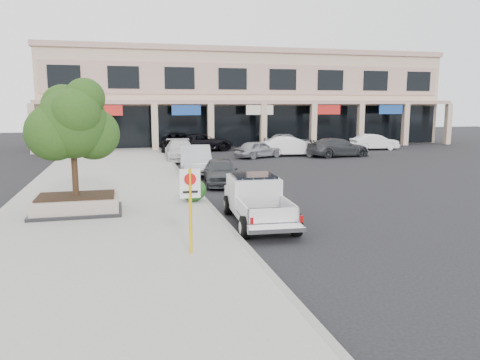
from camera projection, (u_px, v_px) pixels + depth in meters
name	position (u px, v px, depth m)	size (l,w,h in m)	color
ground	(270.00, 225.00, 16.10)	(120.00, 120.00, 0.00)	black
sidewalk	(109.00, 197.00, 20.50)	(8.00, 52.00, 0.15)	gray
curb	(198.00, 193.00, 21.46)	(0.20, 52.00, 0.15)	gray
strip_mall	(245.00, 98.00, 49.75)	(40.55, 12.43, 9.50)	tan
planter	(77.00, 204.00, 17.18)	(3.20, 2.20, 0.68)	black
planter_tree	(76.00, 124.00, 16.89)	(2.90, 2.55, 4.00)	black
no_parking_sign	(190.00, 199.00, 12.37)	(0.55, 0.09, 2.30)	gold
hedge	(193.00, 190.00, 19.26)	(1.10, 0.99, 0.94)	#164C15
pickup_truck	(259.00, 201.00, 16.14)	(1.90, 5.12, 1.61)	silver
curb_car_a	(221.00, 172.00, 23.98)	(1.64, 4.08, 1.39)	#323638
curb_car_b	(195.00, 160.00, 27.96)	(1.78, 5.09, 1.68)	#AFB3B8
curb_car_c	(180.00, 150.00, 34.55)	(2.11, 5.19, 1.51)	silver
curb_car_d	(177.00, 143.00, 40.49)	(2.71, 5.88, 1.63)	black
lot_car_a	(258.00, 149.00, 36.23)	(1.58, 3.93, 1.34)	#93949A
lot_car_b	(291.00, 146.00, 37.51)	(1.64, 4.70, 1.55)	white
lot_car_c	(338.00, 147.00, 37.04)	(2.07, 5.10, 1.48)	#2D2F32
lot_car_d	(202.00, 142.00, 41.42)	(2.58, 5.59, 1.55)	black
lot_car_e	(287.00, 141.00, 43.64)	(1.76, 4.38, 1.49)	#929499
lot_car_f	(374.00, 142.00, 42.57)	(1.50, 4.31, 1.42)	silver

